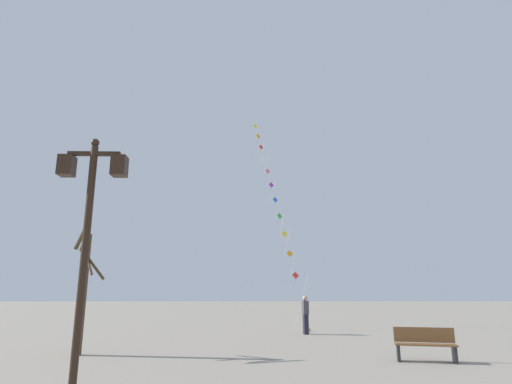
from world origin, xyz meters
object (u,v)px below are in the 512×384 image
Objects in this scene: bare_tree at (83,285)px; kite_train at (274,195)px; park_bench at (425,344)px; kite_flyer at (305,314)px; twin_lantern_lamp_post at (89,212)px.

kite_train is at bearing 62.99° from bare_tree.
kite_train is 9.36× the size of park_bench.
kite_train is 17.27m from park_bench.
kite_flyer is at bearing 39.42° from bare_tree.
kite_train is at bearing -0.35° from kite_flyer.
bare_tree is (-6.95, -13.63, -6.13)m from kite_train.
park_bench is at bearing -78.43° from kite_train.
park_bench is at bearing -8.44° from bare_tree.
kite_train is 10.26m from kite_flyer.
park_bench is at bearing -172.21° from kite_flyer.
kite_flyer is at bearing -82.77° from kite_train.
bare_tree is (-2.12, 5.67, -1.26)m from twin_lantern_lamp_post.
twin_lantern_lamp_post is 6.18m from bare_tree.
kite_train is 3.77× the size of bare_tree.
kite_train reaches higher than bare_tree.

